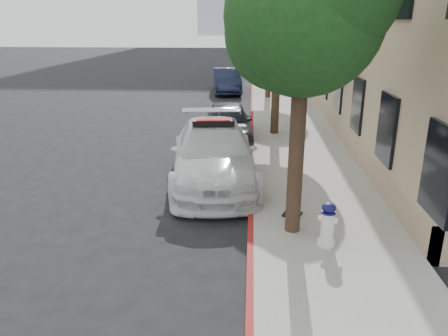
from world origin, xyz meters
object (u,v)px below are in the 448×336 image
traffic_cone (293,200)px  police_car (214,153)px  fire_hydrant (328,225)px  parked_car_mid (228,122)px  parked_car_far (227,81)px

traffic_cone → police_car: bearing=128.8°
fire_hydrant → traffic_cone: bearing=133.4°
parked_car_mid → fire_hydrant: 8.27m
fire_hydrant → traffic_cone: 1.40m
parked_car_mid → parked_car_far: bearing=88.4°
police_car → fire_hydrant: (2.46, -3.69, -0.22)m
traffic_cone → parked_car_far: bearing=97.9°
parked_car_far → parked_car_mid: bearing=-93.2°
police_car → traffic_cone: bearing=-57.6°
police_car → fire_hydrant: 4.44m
parked_car_mid → traffic_cone: size_ratio=5.66×
parked_car_far → fire_hydrant: bearing=-87.8°
parked_car_far → fire_hydrant: (2.97, -18.87, -0.15)m
traffic_cone → fire_hydrant: bearing=-67.8°
police_car → parked_car_mid: bearing=81.3°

